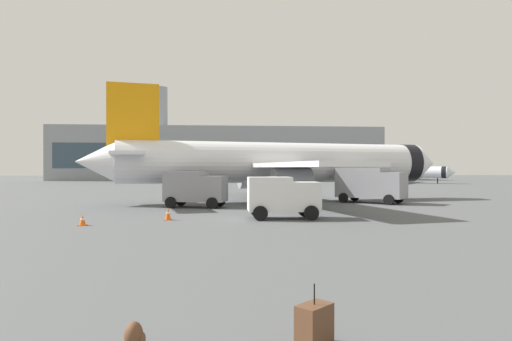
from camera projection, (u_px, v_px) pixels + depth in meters
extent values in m
cylinder|color=white|center=(280.00, 163.00, 41.50)|extent=(30.13, 9.97, 3.80)
cone|color=white|center=(424.00, 163.00, 46.15)|extent=(3.10, 4.03, 3.61)
cone|color=white|center=(95.00, 162.00, 36.73)|extent=(3.84, 4.01, 3.42)
cylinder|color=black|center=(406.00, 163.00, 45.52)|extent=(2.18, 4.08, 3.88)
cube|color=white|center=(248.00, 166.00, 48.87)|extent=(8.03, 16.65, 0.36)
cube|color=white|center=(303.00, 165.00, 33.55)|extent=(8.03, 16.65, 0.36)
cylinder|color=gray|center=(254.00, 178.00, 46.48)|extent=(3.59, 2.82, 2.20)
cylinder|color=gray|center=(291.00, 181.00, 35.95)|extent=(3.59, 2.82, 2.20)
cube|color=orange|center=(133.00, 120.00, 37.60)|extent=(4.38, 1.27, 6.40)
cube|color=white|center=(127.00, 156.00, 40.54)|extent=(3.79, 6.41, 0.24)
cube|color=white|center=(127.00, 154.00, 34.41)|extent=(3.79, 6.41, 0.24)
cylinder|color=black|center=(390.00, 190.00, 44.95)|extent=(0.36, 0.36, 1.80)
cylinder|color=black|center=(253.00, 191.00, 43.23)|extent=(0.44, 0.44, 1.80)
cylinder|color=black|center=(268.00, 194.00, 38.63)|extent=(0.44, 0.44, 1.80)
cylinder|color=silver|center=(400.00, 172.00, 94.96)|extent=(17.19, 12.97, 2.44)
cone|color=silver|center=(452.00, 172.00, 89.75)|extent=(2.58, 2.78, 2.31)
cone|color=silver|center=(352.00, 172.00, 100.30)|extent=(2.94, 2.97, 2.19)
cylinder|color=black|center=(444.00, 172.00, 90.46)|extent=(2.15, 2.55, 2.48)
cube|color=silver|center=(402.00, 173.00, 99.72)|extent=(8.38, 10.18, 0.23)
cube|color=silver|center=(391.00, 173.00, 90.85)|extent=(8.38, 10.18, 0.23)
cylinder|color=gray|center=(400.00, 177.00, 98.34)|extent=(2.49, 2.33, 1.41)
cylinder|color=gray|center=(393.00, 177.00, 92.24)|extent=(2.49, 2.33, 1.41)
cube|color=red|center=(361.00, 162.00, 99.30)|extent=(2.45, 1.80, 4.10)
cube|color=silver|center=(362.00, 170.00, 101.24)|extent=(3.56, 4.11, 0.15)
cube|color=silver|center=(357.00, 170.00, 97.69)|extent=(3.56, 4.11, 0.15)
cylinder|color=black|center=(438.00, 181.00, 91.11)|extent=(0.23, 0.23, 1.15)
cylinder|color=black|center=(395.00, 180.00, 96.94)|extent=(0.28, 0.28, 1.15)
cylinder|color=black|center=(392.00, 180.00, 94.28)|extent=(0.28, 0.28, 1.15)
cube|color=gray|center=(215.00, 189.00, 34.65)|extent=(2.20, 2.56, 2.04)
cube|color=#1E232D|center=(223.00, 183.00, 34.52)|extent=(0.59, 1.93, 0.84)
cube|color=gray|center=(186.00, 186.00, 35.09)|extent=(3.59, 2.94, 2.40)
cylinder|color=black|center=(220.00, 201.00, 35.77)|extent=(0.93, 0.45, 0.90)
cylinder|color=black|center=(212.00, 203.00, 33.50)|extent=(0.93, 0.45, 0.90)
cylinder|color=black|center=(181.00, 201.00, 36.38)|extent=(0.93, 0.45, 0.90)
cylinder|color=black|center=(171.00, 203.00, 34.11)|extent=(0.93, 0.45, 0.90)
cube|color=gray|center=(394.00, 185.00, 38.17)|extent=(2.84, 2.91, 2.29)
cube|color=#1E232D|center=(403.00, 179.00, 37.75)|extent=(1.48, 1.68, 0.95)
cube|color=gray|center=(362.00, 182.00, 39.96)|extent=(4.83, 4.65, 2.70)
cylinder|color=black|center=(398.00, 198.00, 39.22)|extent=(0.82, 0.76, 0.90)
cylinder|color=black|center=(389.00, 200.00, 37.21)|extent=(0.82, 0.76, 0.90)
cylinder|color=black|center=(355.00, 196.00, 41.72)|extent=(0.82, 0.76, 0.90)
cylinder|color=black|center=(343.00, 198.00, 39.70)|extent=(0.82, 0.76, 0.90)
cube|color=white|center=(304.00, 196.00, 27.14)|extent=(1.76, 2.00, 1.78)
cube|color=#1E232D|center=(316.00, 189.00, 27.20)|extent=(0.08, 1.80, 0.74)
cube|color=white|center=(269.00, 194.00, 26.97)|extent=(2.64, 2.01, 2.10)
cylinder|color=black|center=(305.00, 210.00, 28.21)|extent=(0.90, 0.22, 0.90)
cylinder|color=black|center=(311.00, 213.00, 26.11)|extent=(0.90, 0.22, 0.90)
cylinder|color=black|center=(257.00, 210.00, 27.96)|extent=(0.90, 0.22, 0.90)
cylinder|color=black|center=(260.00, 213.00, 25.87)|extent=(0.90, 0.22, 0.90)
cube|color=#F2590C|center=(168.00, 220.00, 26.35)|extent=(0.44, 0.44, 0.04)
cone|color=#F2590C|center=(168.00, 213.00, 26.35)|extent=(0.36, 0.36, 0.72)
cylinder|color=white|center=(168.00, 213.00, 26.35)|extent=(0.23, 0.23, 0.10)
cube|color=#F2590C|center=(83.00, 225.00, 23.79)|extent=(0.44, 0.44, 0.04)
cone|color=#F2590C|center=(83.00, 220.00, 23.78)|extent=(0.36, 0.36, 0.55)
cylinder|color=white|center=(83.00, 219.00, 23.78)|extent=(0.23, 0.23, 0.10)
cube|color=#F2590C|center=(318.00, 196.00, 49.19)|extent=(0.44, 0.44, 0.04)
cone|color=#F2590C|center=(318.00, 193.00, 49.18)|extent=(0.36, 0.36, 0.59)
cylinder|color=white|center=(318.00, 193.00, 49.18)|extent=(0.23, 0.23, 0.10)
cube|color=brown|center=(314.00, 324.00, 7.58)|extent=(0.74, 0.72, 0.70)
cylinder|color=black|center=(314.00, 294.00, 7.58)|extent=(0.02, 0.02, 0.36)
cylinder|color=black|center=(322.00, 341.00, 7.74)|extent=(0.08, 0.08, 0.08)
ellipsoid|color=brown|center=(134.00, 336.00, 7.46)|extent=(0.32, 0.40, 0.48)
ellipsoid|color=brown|center=(142.00, 340.00, 7.47)|extent=(0.12, 0.28, 0.24)
cube|color=gray|center=(219.00, 154.00, 126.99)|extent=(90.16, 23.20, 14.59)
cube|color=#334756|center=(219.00, 156.00, 115.38)|extent=(85.65, 0.10, 6.57)
cylinder|color=gray|center=(160.00, 108.00, 125.54)|extent=(4.40, 4.40, 12.00)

